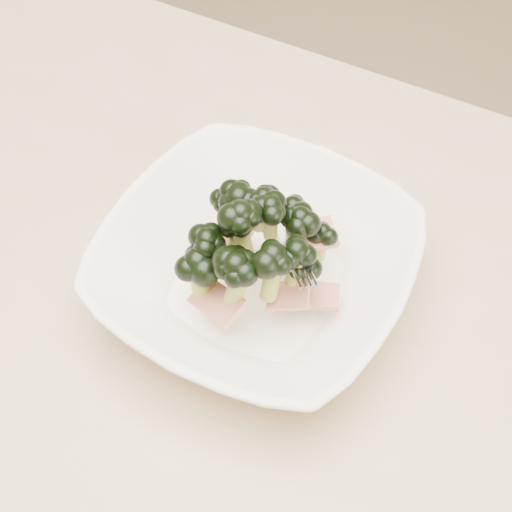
% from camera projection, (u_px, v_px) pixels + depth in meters
% --- Properties ---
extents(dining_table, '(1.20, 0.80, 0.75)m').
position_uv_depth(dining_table, '(163.00, 355.00, 0.74)').
color(dining_table, tan).
rests_on(dining_table, ground).
extents(broccoli_dish, '(0.28, 0.28, 0.13)m').
position_uv_depth(broccoli_dish, '(256.00, 262.00, 0.64)').
color(broccoli_dish, '#F4E6CE').
rests_on(broccoli_dish, dining_table).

